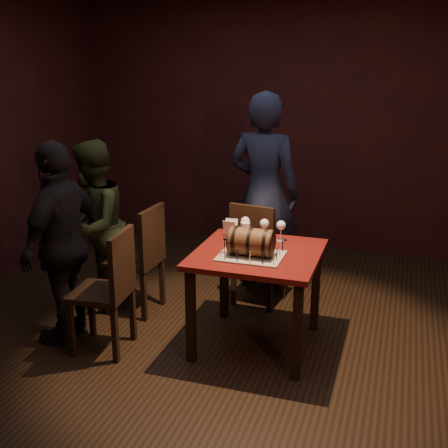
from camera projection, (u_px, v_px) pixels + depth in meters
The scene contains 16 objects.
room_shell at pixel (230, 164), 3.86m from camera, with size 5.04×5.04×2.80m.
pub_table at pixel (257, 266), 4.11m from camera, with size 0.90×0.90×0.75m.
cake_board at pixel (251, 256), 3.98m from camera, with size 0.45×0.35×0.01m, color #9F9880.
barrel_cake at pixel (251, 242), 3.95m from camera, with size 0.37×0.21×0.21m.
birthday_candles at pixel (251, 250), 3.97m from camera, with size 0.40×0.30×0.09m.
wine_glass_left at pixel (245, 222), 4.39m from camera, with size 0.07×0.07×0.16m.
wine_glass_mid at pixel (264, 224), 4.33m from camera, with size 0.07×0.07×0.16m.
wine_glass_right at pixel (281, 226), 4.28m from camera, with size 0.07×0.07×0.16m.
pint_of_ale at pixel (245, 232), 4.29m from camera, with size 0.07×0.07×0.15m.
menu_card at pixel (230, 228), 4.42m from camera, with size 0.10×0.05×0.13m, color white, non-canonical shape.
chair_back at pixel (256, 249), 4.83m from camera, with size 0.46×0.46×0.93m.
chair_left_rear at pixel (142, 254), 4.71m from camera, with size 0.41×0.41×0.93m.
chair_left_front at pixel (111, 285), 4.08m from camera, with size 0.44×0.44×0.93m.
person_back at pixel (264, 193), 5.12m from camera, with size 0.67×0.44×1.83m, color #1C2038.
person_left_rear at pixel (94, 227), 4.74m from camera, with size 0.71×0.55×1.46m, color #363F1F.
person_left_front at pixel (63, 243), 4.19m from camera, with size 0.91×0.38×1.54m, color black.
Camera 1 is at (1.15, -3.64, 2.13)m, focal length 45.00 mm.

